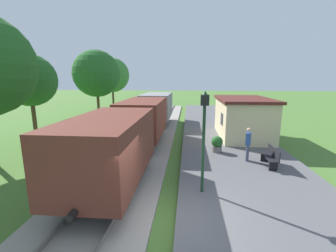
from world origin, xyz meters
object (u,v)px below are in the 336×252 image
person_waiting (248,143)px  tree_field_distant (112,75)px  potted_planter (217,144)px  lamp_post_near (204,124)px  freight_train (143,120)px  tree_field_left (96,74)px  tree_trackside_far (30,80)px  station_hut (242,117)px  bench_near_hut (271,156)px

person_waiting → tree_field_distant: 24.35m
potted_planter → lamp_post_near: 5.31m
freight_train → potted_planter: 5.06m
tree_field_left → tree_field_distant: 8.03m
tree_trackside_far → tree_field_distant: (0.41, 16.17, 0.60)m
station_hut → bench_near_hut: station_hut is taller
lamp_post_near → person_waiting: bearing=54.5°
potted_planter → lamp_post_near: size_ratio=0.25×
tree_field_left → lamp_post_near: bearing=-57.0°
person_waiting → tree_trackside_far: 14.75m
bench_near_hut → tree_trackside_far: tree_trackside_far is taller
station_hut → person_waiting: size_ratio=3.39×
tree_field_distant → lamp_post_near: bearing=-64.7°
tree_field_distant → bench_near_hut: bearing=-54.9°
bench_near_hut → lamp_post_near: size_ratio=0.41×
freight_train → bench_near_hut: freight_train is taller
potted_planter → freight_train: bearing=157.2°
person_waiting → potted_planter: person_waiting is taller
tree_trackside_far → lamp_post_near: bearing=-32.2°
freight_train → bench_near_hut: (6.87, -3.85, -0.96)m
person_waiting → tree_trackside_far: bearing=2.5°
station_hut → tree_field_left: bearing=152.9°
bench_near_hut → tree_field_left: (-13.42, 12.58, 4.13)m
tree_field_distant → tree_trackside_far: bearing=-91.4°
bench_near_hut → tree_field_distant: (-14.45, 20.55, 4.11)m
person_waiting → potted_planter: 1.94m
tree_field_left → tree_field_distant: (-1.03, 7.96, -0.02)m
tree_field_distant → potted_planter: bearing=-56.9°
person_waiting → freight_train: bearing=-11.0°
person_waiting → tree_field_left: tree_field_left is taller
bench_near_hut → tree_trackside_far: 15.88m
station_hut → person_waiting: (-0.86, -5.13, -0.47)m
station_hut → bench_near_hut: (0.07, -5.75, -0.93)m
freight_train → person_waiting: bearing=-28.5°
lamp_post_near → tree_field_distant: 25.94m
station_hut → potted_planter: station_hut is taller
tree_trackside_far → bench_near_hut: bearing=-16.4°
person_waiting → tree_trackside_far: size_ratio=0.28×
station_hut → potted_planter: bearing=-120.1°
station_hut → tree_field_distant: (-14.38, 14.79, 3.18)m
person_waiting → tree_field_left: 17.68m
bench_near_hut → tree_trackside_far: size_ratio=0.25×
freight_train → tree_trackside_far: bearing=176.3°
freight_train → station_hut: (6.80, 1.91, -0.02)m
station_hut → tree_field_left: size_ratio=0.80×
freight_train → person_waiting: (5.94, -3.23, -0.49)m
potted_planter → person_waiting: bearing=-43.7°
tree_field_distant → tree_field_left: bearing=-82.6°
tree_field_distant → person_waiting: bearing=-55.8°
freight_train → potted_planter: size_ratio=21.18×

